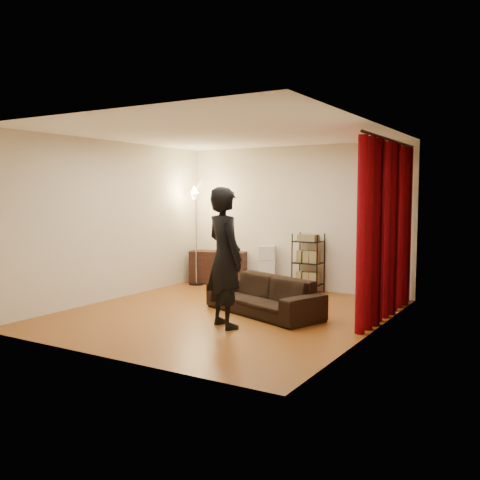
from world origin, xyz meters
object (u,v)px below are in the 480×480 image
Objects in this scene: sofa at (263,295)px; floor_lamp at (196,235)px; wire_shelf at (308,263)px; person at (225,257)px; storage_boxes at (267,267)px; media_cabinet at (219,267)px.

floor_lamp reaches higher than sofa.
person is at bearing -112.46° from wire_shelf.
storage_boxes is 0.75× the size of wire_shelf.
person is 3.16m from storage_boxes.
sofa is 1.16m from person.
storage_boxes is at bearing -43.88° from person.
floor_lamp is at bearing 166.04° from wire_shelf.
sofa is 1.79× the size of wire_shelf.
wire_shelf is (-0.06, 2.94, -0.41)m from person.
wire_shelf reaches higher than sofa.
floor_lamp is at bearing -148.22° from media_cabinet.
media_cabinet is at bearing 157.68° from sofa.
wire_shelf is (1.93, 0.05, 0.21)m from media_cabinet.
media_cabinet is (-1.99, 2.89, -0.62)m from person.
sofa is 2.01m from wire_shelf.
person reaches higher than wire_shelf.
person is 3.44m from floor_lamp.
wire_shelf is at bearing 114.99° from sofa.
person is 2.96m from wire_shelf.
sofa is at bearing -33.99° from floor_lamp.
person is 0.95× the size of floor_lamp.
person is 2.34× the size of storage_boxes.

